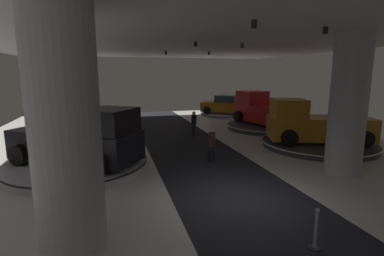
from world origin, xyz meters
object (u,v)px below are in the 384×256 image
(column_right, at_px, (348,105))
(pickup_truck_mid_right, at_px, (313,124))
(display_car_far_left, at_px, (56,121))
(display_platform_mid_left, at_px, (77,165))
(display_platform_deep_left, at_px, (70,120))
(pickup_truck_far_right, at_px, (264,111))
(column_left, at_px, (65,131))
(display_platform_far_left, at_px, (57,136))
(pickup_truck_mid_left, at_px, (82,140))
(display_platform_far_right, at_px, (266,126))
(display_car_deep_right, at_px, (225,105))
(display_platform_deep_right, at_px, (225,115))
(display_platform_mid_right, at_px, (318,144))
(visitor_walking_near, at_px, (212,143))
(visitor_walking_far, at_px, (194,122))
(display_car_deep_left, at_px, (69,108))

(column_right, bearing_deg, pickup_truck_mid_right, 67.71)
(display_car_far_left, xyz_separation_m, display_platform_mid_left, (1.77, -6.22, -0.93))
(display_platform_deep_left, height_order, pickup_truck_far_right, pickup_truck_far_right)
(column_left, relative_size, display_platform_far_left, 1.13)
(pickup_truck_mid_left, bearing_deg, display_platform_mid_left, 145.64)
(display_platform_far_right, height_order, pickup_truck_far_right, pickup_truck_far_right)
(column_right, height_order, display_car_deep_right, column_right)
(pickup_truck_far_right, relative_size, display_platform_mid_left, 0.98)
(display_platform_deep_right, xyz_separation_m, display_platform_mid_right, (0.66, -12.14, 0.03))
(display_car_deep_right, distance_m, pickup_truck_mid_right, 12.02)
(display_platform_deep_left, height_order, pickup_truck_mid_left, pickup_truck_mid_left)
(column_left, xyz_separation_m, column_right, (9.83, 2.61, 0.00))
(display_car_deep_right, xyz_separation_m, visitor_walking_near, (-5.93, -13.27, -0.10))
(display_platform_deep_right, xyz_separation_m, display_car_deep_right, (0.02, -0.02, 0.87))
(column_right, xyz_separation_m, display_platform_far_left, (-12.14, 9.57, -2.56))
(display_platform_deep_right, xyz_separation_m, visitor_walking_far, (-5.18, -7.78, 0.77))
(display_car_deep_left, bearing_deg, display_platform_mid_right, -40.87)
(display_car_deep_left, bearing_deg, display_platform_far_left, -89.45)
(column_right, bearing_deg, display_platform_far_left, 141.75)
(display_car_far_left, height_order, display_platform_mid_left, display_car_far_left)
(display_platform_mid_right, bearing_deg, pickup_truck_mid_right, 160.65)
(pickup_truck_far_right, xyz_separation_m, display_platform_mid_right, (0.15, -5.75, -1.09))
(column_left, distance_m, display_platform_far_left, 12.66)
(display_platform_mid_left, bearing_deg, display_car_deep_left, 98.21)
(display_platform_far_right, xyz_separation_m, pickup_truck_far_right, (-0.07, 0.31, 1.08))
(display_platform_far_left, xyz_separation_m, display_platform_mid_left, (1.79, -6.25, -0.01))
(display_platform_deep_left, relative_size, display_car_far_left, 1.22)
(display_car_far_left, bearing_deg, display_platform_far_left, 116.94)
(display_platform_mid_right, bearing_deg, pickup_truck_far_right, 91.48)
(display_platform_far_left, xyz_separation_m, display_platform_mid_right, (14.08, -5.69, -0.03))
(display_platform_mid_left, bearing_deg, column_left, -84.88)
(pickup_truck_mid_right, distance_m, visitor_walking_far, 6.99)
(visitor_walking_far, bearing_deg, column_left, -118.62)
(column_left, distance_m, display_platform_deep_right, 21.85)
(column_right, xyz_separation_m, display_platform_mid_left, (-10.36, 3.33, -2.57))
(display_car_deep_left, xyz_separation_m, visitor_walking_far, (8.31, -7.88, -0.22))
(display_car_deep_left, height_order, display_platform_mid_left, display_car_deep_left)
(column_right, xyz_separation_m, display_car_deep_left, (-12.21, 16.13, -1.62))
(column_right, height_order, display_platform_deep_right, column_right)
(display_platform_deep_left, height_order, display_platform_deep_right, display_platform_deep_left)
(display_platform_far_right, bearing_deg, display_platform_mid_right, -89.17)
(column_left, xyz_separation_m, pickup_truck_far_right, (11.62, 12.25, -1.50))
(column_left, xyz_separation_m, pickup_truck_mid_left, (-0.27, 5.76, -1.49))
(display_platform_deep_right, bearing_deg, pickup_truck_far_right, -85.42)
(pickup_truck_mid_right, bearing_deg, display_platform_mid_left, -176.82)
(column_left, bearing_deg, display_platform_far_right, 45.60)
(column_right, distance_m, visitor_walking_far, 9.31)
(display_car_far_left, height_order, pickup_truck_mid_right, pickup_truck_mid_right)
(display_car_deep_right, distance_m, visitor_walking_far, 9.34)
(pickup_truck_mid_left, bearing_deg, visitor_walking_near, -4.31)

